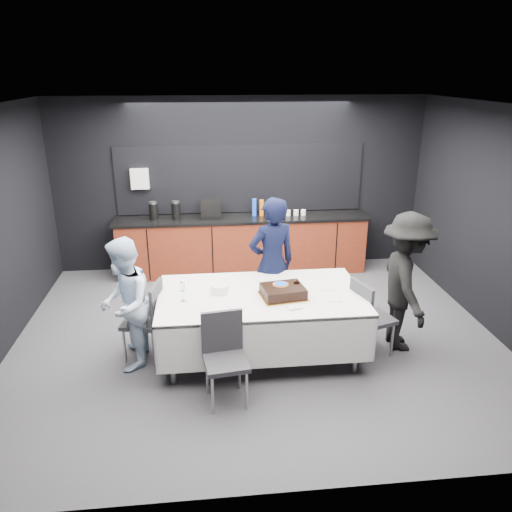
{
  "coord_description": "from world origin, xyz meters",
  "views": [
    {
      "loc": [
        -0.6,
        -5.53,
        3.18
      ],
      "look_at": [
        0.0,
        0.1,
        1.05
      ],
      "focal_mm": 35.0,
      "sensor_mm": 36.0,
      "label": 1
    }
  ],
  "objects_px": {
    "chair_right": "(368,313)",
    "person_left": "(125,304)",
    "chair_near": "(224,351)",
    "cake_assembly": "(283,291)",
    "person_right": "(406,282)",
    "person_center": "(272,264)",
    "champagne_flute": "(182,288)",
    "chair_left": "(148,315)",
    "party_table": "(261,305)",
    "plate_stack": "(219,289)"
  },
  "relations": [
    {
      "from": "cake_assembly",
      "to": "chair_near",
      "type": "xyz_separation_m",
      "value": [
        -0.7,
        -0.68,
        -0.31
      ]
    },
    {
      "from": "chair_near",
      "to": "person_left",
      "type": "relative_size",
      "value": 0.61
    },
    {
      "from": "plate_stack",
      "to": "person_right",
      "type": "xyz_separation_m",
      "value": [
        2.17,
        -0.07,
        0.01
      ]
    },
    {
      "from": "party_table",
      "to": "champagne_flute",
      "type": "distance_m",
      "value": 0.93
    },
    {
      "from": "party_table",
      "to": "champagne_flute",
      "type": "bearing_deg",
      "value": -173.24
    },
    {
      "from": "person_left",
      "to": "chair_near",
      "type": "bearing_deg",
      "value": 55.31
    },
    {
      "from": "party_table",
      "to": "person_center",
      "type": "bearing_deg",
      "value": 72.08
    },
    {
      "from": "chair_right",
      "to": "person_center",
      "type": "distance_m",
      "value": 1.35
    },
    {
      "from": "party_table",
      "to": "person_left",
      "type": "relative_size",
      "value": 1.54
    },
    {
      "from": "plate_stack",
      "to": "chair_near",
      "type": "xyz_separation_m",
      "value": [
        0.01,
        -0.86,
        -0.3
      ]
    },
    {
      "from": "champagne_flute",
      "to": "chair_near",
      "type": "distance_m",
      "value": 0.9
    },
    {
      "from": "champagne_flute",
      "to": "person_left",
      "type": "height_order",
      "value": "person_left"
    },
    {
      "from": "person_left",
      "to": "person_right",
      "type": "xyz_separation_m",
      "value": [
        3.22,
        0.07,
        0.08
      ]
    },
    {
      "from": "person_center",
      "to": "cake_assembly",
      "type": "bearing_deg",
      "value": 73.63
    },
    {
      "from": "plate_stack",
      "to": "person_left",
      "type": "bearing_deg",
      "value": -172.54
    },
    {
      "from": "party_table",
      "to": "person_right",
      "type": "height_order",
      "value": "person_right"
    },
    {
      "from": "chair_near",
      "to": "cake_assembly",
      "type": "bearing_deg",
      "value": 44.41
    },
    {
      "from": "cake_assembly",
      "to": "chair_near",
      "type": "relative_size",
      "value": 0.59
    },
    {
      "from": "person_left",
      "to": "plate_stack",
      "type": "bearing_deg",
      "value": 97.27
    },
    {
      "from": "cake_assembly",
      "to": "champagne_flute",
      "type": "bearing_deg",
      "value": 179.87
    },
    {
      "from": "party_table",
      "to": "chair_near",
      "type": "xyz_separation_m",
      "value": [
        -0.46,
        -0.79,
        -0.11
      ]
    },
    {
      "from": "chair_near",
      "to": "person_center",
      "type": "bearing_deg",
      "value": 65.35
    },
    {
      "from": "cake_assembly",
      "to": "champagne_flute",
      "type": "height_order",
      "value": "champagne_flute"
    },
    {
      "from": "chair_left",
      "to": "person_right",
      "type": "distance_m",
      "value": 3.01
    },
    {
      "from": "chair_left",
      "to": "person_right",
      "type": "relative_size",
      "value": 0.55
    },
    {
      "from": "cake_assembly",
      "to": "person_right",
      "type": "relative_size",
      "value": 0.33
    },
    {
      "from": "plate_stack",
      "to": "chair_right",
      "type": "distance_m",
      "value": 1.73
    },
    {
      "from": "champagne_flute",
      "to": "chair_near",
      "type": "relative_size",
      "value": 0.24
    },
    {
      "from": "chair_left",
      "to": "chair_near",
      "type": "bearing_deg",
      "value": -46.09
    },
    {
      "from": "champagne_flute",
      "to": "chair_left",
      "type": "bearing_deg",
      "value": 156.78
    },
    {
      "from": "cake_assembly",
      "to": "chair_right",
      "type": "bearing_deg",
      "value": -2.14
    },
    {
      "from": "chair_left",
      "to": "person_right",
      "type": "xyz_separation_m",
      "value": [
        2.99,
        -0.07,
        0.3
      ]
    },
    {
      "from": "chair_left",
      "to": "person_left",
      "type": "relative_size",
      "value": 0.61
    },
    {
      "from": "chair_near",
      "to": "person_right",
      "type": "distance_m",
      "value": 2.33
    },
    {
      "from": "chair_left",
      "to": "plate_stack",
      "type": "bearing_deg",
      "value": -0.13
    },
    {
      "from": "plate_stack",
      "to": "person_right",
      "type": "bearing_deg",
      "value": -1.74
    },
    {
      "from": "chair_left",
      "to": "person_left",
      "type": "distance_m",
      "value": 0.34
    },
    {
      "from": "chair_near",
      "to": "plate_stack",
      "type": "bearing_deg",
      "value": 90.59
    },
    {
      "from": "champagne_flute",
      "to": "chair_left",
      "type": "height_order",
      "value": "champagne_flute"
    },
    {
      "from": "cake_assembly",
      "to": "chair_left",
      "type": "xyz_separation_m",
      "value": [
        -1.53,
        0.18,
        -0.31
      ]
    },
    {
      "from": "chair_left",
      "to": "chair_right",
      "type": "xyz_separation_m",
      "value": [
        2.52,
        -0.22,
        0.0
      ]
    },
    {
      "from": "person_right",
      "to": "chair_left",
      "type": "bearing_deg",
      "value": 93.59
    },
    {
      "from": "cake_assembly",
      "to": "person_center",
      "type": "xyz_separation_m",
      "value": [
        -0.02,
        0.8,
        0.02
      ]
    },
    {
      "from": "party_table",
      "to": "chair_right",
      "type": "bearing_deg",
      "value": -6.62
    },
    {
      "from": "chair_near",
      "to": "person_center",
      "type": "height_order",
      "value": "person_center"
    },
    {
      "from": "chair_left",
      "to": "person_center",
      "type": "distance_m",
      "value": 1.67
    },
    {
      "from": "cake_assembly",
      "to": "person_left",
      "type": "height_order",
      "value": "person_left"
    },
    {
      "from": "chair_right",
      "to": "chair_near",
      "type": "relative_size",
      "value": 1.0
    },
    {
      "from": "plate_stack",
      "to": "person_right",
      "type": "relative_size",
      "value": 0.12
    },
    {
      "from": "chair_right",
      "to": "person_left",
      "type": "bearing_deg",
      "value": 178.37
    }
  ]
}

